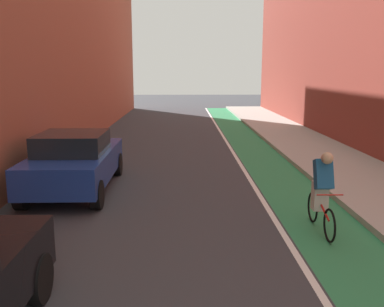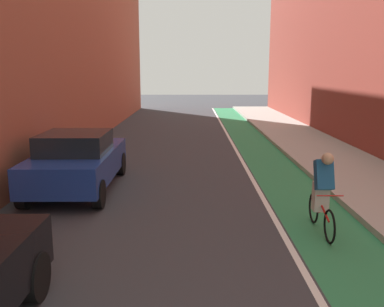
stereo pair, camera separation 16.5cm
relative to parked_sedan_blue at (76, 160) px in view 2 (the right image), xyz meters
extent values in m
plane|color=#38383D|center=(2.67, 3.88, -0.78)|extent=(83.95, 83.95, 0.00)
cube|color=#2D8451|center=(5.59, 5.88, -0.78)|extent=(1.60, 38.16, 0.00)
cube|color=white|center=(4.69, 5.88, -0.78)|extent=(0.12, 38.16, 0.00)
cube|color=#A8A59E|center=(7.85, 5.88, -0.71)|extent=(2.93, 38.16, 0.14)
cube|color=brown|center=(10.52, 7.88, 4.21)|extent=(2.40, 34.16, 9.99)
cylinder|color=black|center=(0.85, -5.42, -0.45)|extent=(0.22, 0.66, 0.66)
cube|color=navy|center=(0.00, 0.05, -0.10)|extent=(1.87, 4.28, 0.70)
cube|color=black|center=(0.00, -0.17, 0.47)|extent=(1.63, 1.81, 0.55)
cylinder|color=black|center=(-0.85, 1.62, -0.45)|extent=(0.23, 0.66, 0.66)
cylinder|color=black|center=(0.82, 1.64, -0.45)|extent=(0.23, 0.66, 0.66)
cylinder|color=black|center=(-0.82, -1.54, -0.45)|extent=(0.23, 0.66, 0.66)
cylinder|color=black|center=(0.85, -1.53, -0.45)|extent=(0.23, 0.66, 0.66)
torus|color=black|center=(5.42, -3.49, -0.48)|extent=(0.05, 0.62, 0.62)
torus|color=black|center=(5.43, -2.44, -0.48)|extent=(0.05, 0.62, 0.62)
cylinder|color=red|center=(5.42, -2.96, -0.26)|extent=(0.05, 0.96, 0.33)
cylinder|color=red|center=(5.43, -2.78, -0.18)|extent=(0.04, 0.12, 0.55)
cylinder|color=red|center=(5.42, -3.41, 0.07)|extent=(0.48, 0.03, 0.02)
cube|color=beige|center=(5.42, -2.86, -0.11)|extent=(0.28, 0.24, 0.56)
cube|color=#1E598C|center=(5.42, -2.98, 0.35)|extent=(0.32, 0.40, 0.60)
sphere|color=tan|center=(5.42, -3.14, 0.69)|extent=(0.22, 0.22, 0.22)
camera|label=1|loc=(2.79, -10.65, 2.25)|focal=39.50mm
camera|label=2|loc=(2.95, -10.65, 2.25)|focal=39.50mm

